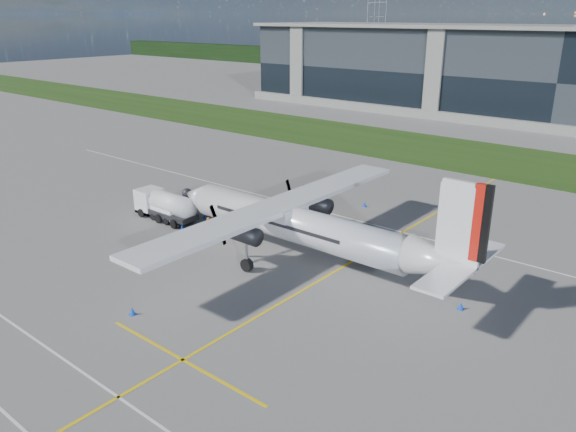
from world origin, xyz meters
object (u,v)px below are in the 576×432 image
(turboprop_aircraft, at_px, (306,207))
(safety_cone_nose_port, at_px, (182,226))
(safety_cone_tail, at_px, (461,306))
(safety_cone_portwing, at_px, (132,311))
(pylon_west, at_px, (376,21))
(ground_crew_person, at_px, (209,226))
(safety_cone_nose_stbd, at_px, (205,215))
(safety_cone_fwd, at_px, (186,215))
(fuel_tanker_truck, at_px, (162,205))
(safety_cone_stbdwing, at_px, (365,204))
(baggage_tug, at_px, (167,210))

(turboprop_aircraft, distance_m, safety_cone_nose_port, 12.75)
(safety_cone_tail, relative_size, safety_cone_portwing, 1.00)
(pylon_west, bearing_deg, ground_crew_person, -63.56)
(safety_cone_nose_stbd, bearing_deg, safety_cone_fwd, -143.82)
(safety_cone_nose_port, bearing_deg, safety_cone_fwd, 132.74)
(safety_cone_fwd, bearing_deg, pylon_west, 115.09)
(safety_cone_tail, xyz_separation_m, safety_cone_fwd, (-26.08, 0.22, 0.00))
(fuel_tanker_truck, distance_m, safety_cone_stbdwing, 18.85)
(safety_cone_tail, bearing_deg, safety_cone_fwd, 179.51)
(turboprop_aircraft, distance_m, fuel_tanker_truck, 15.66)
(ground_crew_person, relative_size, safety_cone_nose_stbd, 3.76)
(safety_cone_portwing, bearing_deg, fuel_tanker_truck, 135.19)
(turboprop_aircraft, bearing_deg, safety_cone_tail, 0.92)
(pylon_west, bearing_deg, safety_cone_nose_port, -64.60)
(fuel_tanker_truck, bearing_deg, baggage_tug, -0.48)
(safety_cone_stbdwing, distance_m, safety_cone_portwing, 26.49)
(safety_cone_nose_port, bearing_deg, safety_cone_portwing, -52.30)
(turboprop_aircraft, relative_size, safety_cone_tail, 55.26)
(baggage_tug, bearing_deg, pylon_west, 114.60)
(fuel_tanker_truck, xyz_separation_m, safety_cone_portwing, (12.25, -12.17, -1.05))
(fuel_tanker_truck, bearing_deg, pylon_west, 114.40)
(pylon_west, relative_size, baggage_tug, 9.77)
(safety_cone_tail, height_order, safety_cone_nose_port, same)
(baggage_tug, distance_m, safety_cone_portwing, 16.85)
(ground_crew_person, distance_m, safety_cone_nose_port, 3.17)
(turboprop_aircraft, bearing_deg, fuel_tanker_truck, -176.09)
(pylon_west, relative_size, safety_cone_stbdwing, 60.00)
(turboprop_aircraft, bearing_deg, safety_cone_nose_stbd, 173.45)
(safety_cone_portwing, bearing_deg, pylon_west, 116.43)
(safety_cone_stbdwing, height_order, safety_cone_fwd, same)
(safety_cone_stbdwing, xyz_separation_m, safety_cone_fwd, (-10.82, -12.86, 0.00))
(baggage_tug, distance_m, safety_cone_nose_stbd, 3.39)
(turboprop_aircraft, relative_size, safety_cone_portwing, 55.26)
(safety_cone_stbdwing, bearing_deg, turboprop_aircraft, -76.66)
(turboprop_aircraft, relative_size, fuel_tanker_truck, 4.00)
(ground_crew_person, bearing_deg, safety_cone_stbdwing, -3.37)
(pylon_west, relative_size, safety_cone_fwd, 60.00)
(safety_cone_stbdwing, bearing_deg, safety_cone_fwd, -130.07)
(fuel_tanker_truck, bearing_deg, turboprop_aircraft, 3.91)
(pylon_west, bearing_deg, safety_cone_portwing, -63.57)
(safety_cone_fwd, bearing_deg, safety_cone_portwing, -51.48)
(fuel_tanker_truck, distance_m, safety_cone_portwing, 17.30)
(fuel_tanker_truck, relative_size, ground_crew_person, 3.68)
(safety_cone_nose_stbd, bearing_deg, safety_cone_portwing, -57.17)
(safety_cone_nose_stbd, bearing_deg, safety_cone_nose_port, -80.23)
(fuel_tanker_truck, relative_size, safety_cone_nose_port, 13.82)
(ground_crew_person, relative_size, safety_cone_stbdwing, 3.76)
(ground_crew_person, xyz_separation_m, safety_cone_portwing, (5.84, -11.83, -0.69))
(fuel_tanker_truck, distance_m, ground_crew_person, 6.43)
(safety_cone_nose_stbd, bearing_deg, safety_cone_tail, -2.89)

